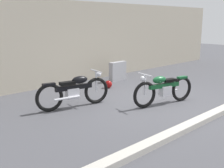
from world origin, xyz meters
The scene contains 7 objects.
ground_plane centered at (0.00, 0.00, 0.00)m, with size 40.00×40.00×0.00m, color #47474C.
building_wall centered at (0.00, 3.84, 1.47)m, with size 18.00×0.30×2.94m, color #B2A893.
curb_strip centered at (0.00, -1.67, 0.06)m, with size 18.00×0.24×0.12m, color #B7B2A8.
stone_marker centered at (1.29, 2.84, 0.36)m, with size 0.75×0.20×0.72m, color #9E9EA3.
helmet centered at (0.20, 2.21, 0.13)m, with size 0.26×0.26×0.26m, color maroon.
motorcycle_green centered at (-0.02, -0.23, 0.44)m, with size 1.98×0.70×0.90m.
motorcycle_black centered at (-1.92, 1.23, 0.45)m, with size 2.05×0.66×0.93m.
Camera 1 is at (-6.15, -4.59, 2.24)m, focal length 45.00 mm.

